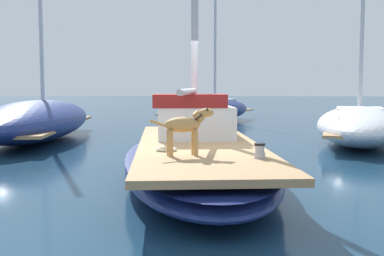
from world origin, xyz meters
name	(u,v)px	position (x,y,z in m)	size (l,w,h in m)	color
ground_plane	(198,180)	(0.00, 0.00, 0.00)	(120.00, 120.00, 0.00)	navy
sailboat_main	(198,161)	(0.00, 0.00, 0.34)	(3.70, 7.56, 0.66)	navy
cabin_house	(193,119)	(-0.20, 1.10, 1.01)	(1.75, 2.43, 0.84)	silver
dog_tan	(186,126)	(-0.04, -1.54, 1.08)	(0.91, 0.40, 0.70)	tan
deck_winch	(260,151)	(1.01, -1.67, 0.76)	(0.16, 0.16, 0.21)	#B7B7BC
coiled_rope	(166,149)	(-0.39, -1.07, 0.68)	(0.32, 0.32, 0.04)	beige
moored_boat_port_side	(36,120)	(-5.44, 5.62, 0.61)	(3.85, 8.26, 7.35)	navy
moored_boat_far_astern	(209,110)	(-0.78, 13.09, 0.55)	(4.73, 6.82, 5.74)	navy
moored_boat_starboard_side	(360,124)	(4.01, 5.53, 0.56)	(3.38, 6.25, 6.92)	white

